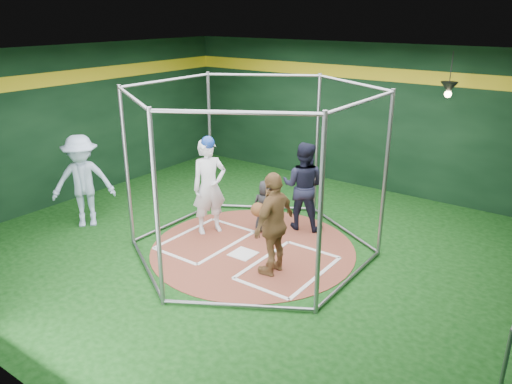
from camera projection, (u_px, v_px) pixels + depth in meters
The scene contains 12 objects.
room_shell at pixel (253, 158), 8.72m from camera, with size 10.10×9.10×3.53m.
clay_disc at pixel (253, 248), 9.32m from camera, with size 3.80×3.80×0.01m, color brown.
home_plate at pixel (243, 254), 9.09m from camera, with size 0.43×0.43×0.01m, color white.
batter_box_left at pixel (206, 240), 9.65m from camera, with size 1.17×1.77×0.01m.
batter_box_right at pixel (289, 268), 8.60m from camera, with size 1.17×1.77×0.01m.
batting_cage at pixel (253, 172), 8.81m from camera, with size 4.05×4.67×3.00m.
pendant_lamp_near at pixel (449, 88), 9.91m from camera, with size 0.34×0.34×0.90m.
batter_figure at pixel (209, 185), 9.71m from camera, with size 0.72×0.82×1.96m.
visitor_leopard at pixel (274, 224), 8.19m from camera, with size 1.04×0.43×1.77m, color #A77B47.
catcher_figure at pixel (264, 206), 9.86m from camera, with size 0.60×0.64×1.06m.
umpire at pixel (303, 186), 9.92m from camera, with size 0.87×0.68×1.79m, color black.
bystander_blue at pixel (83, 181), 10.04m from camera, with size 1.23×0.71×1.90m, color #A7C0DD.
Camera 1 is at (4.97, -6.76, 4.19)m, focal length 35.00 mm.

